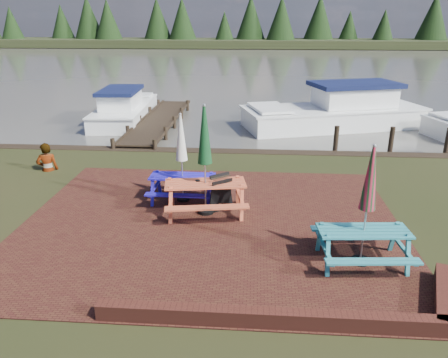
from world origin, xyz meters
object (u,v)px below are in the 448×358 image
boat_jetty (125,110)px  picnic_table_teal (365,225)px  jetty (158,121)px  boat_near (337,113)px  picnic_table_blue (182,172)px  person (44,144)px  chalkboard (221,194)px  picnic_table_red (205,178)px

boat_jetty → picnic_table_teal: bearing=-59.7°
jetty → boat_jetty: (-1.91, 1.13, 0.24)m
picnic_table_teal → boat_near: (1.57, 12.45, -0.40)m
picnic_table_blue → boat_jetty: (-4.53, 10.07, -0.48)m
boat_near → person: size_ratio=4.83×
picnic_table_teal → boat_jetty: size_ratio=0.38×
chalkboard → boat_jetty: size_ratio=0.14×
picnic_table_teal → picnic_table_red: bearing=143.1°
picnic_table_blue → person: (-4.75, 2.10, 0.07)m
chalkboard → boat_jetty: (-5.60, 10.65, -0.13)m
jetty → picnic_table_blue: bearing=-73.7°
picnic_table_teal → boat_jetty: picnic_table_teal is taller
picnic_table_red → picnic_table_blue: 1.03m
picnic_table_teal → boat_near: bearing=78.2°
picnic_table_teal → person: picnic_table_teal is taller
picnic_table_teal → boat_jetty: bearing=119.0°
boat_jetty → picnic_table_red: bearing=-67.5°
boat_jetty → picnic_table_blue: bearing=-69.1°
chalkboard → picnic_table_teal: bearing=-74.8°
boat_jetty → person: 7.99m
picnic_table_blue → picnic_table_teal: bearing=-34.3°
boat_near → jetty: bearing=77.4°
chalkboard → jetty: chalkboard is taller
boat_near → picnic_table_red: bearing=137.5°
picnic_table_red → person: picnic_table_red is taller
person → jetty: bearing=-127.6°
picnic_table_blue → chalkboard: size_ratio=2.56×
picnic_table_teal → boat_jetty: 15.56m
picnic_table_blue → boat_jetty: 11.05m
picnic_table_red → person: bearing=143.1°
person → picnic_table_red: bearing=132.0°
picnic_table_teal → jetty: size_ratio=0.27×
picnic_table_blue → chalkboard: 1.26m
picnic_table_blue → chalkboard: (1.07, -0.57, -0.35)m
picnic_table_blue → jetty: size_ratio=0.26×
chalkboard → jetty: (-3.69, 9.52, -0.36)m
picnic_table_red → picnic_table_blue: picnic_table_red is taller
picnic_table_teal → picnic_table_blue: picnic_table_teal is taller
chalkboard → boat_near: bearing=28.4°
picnic_table_blue → jetty: picnic_table_blue is taller
boat_near → person: 12.80m
jetty → boat_near: (8.26, 0.63, 0.35)m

